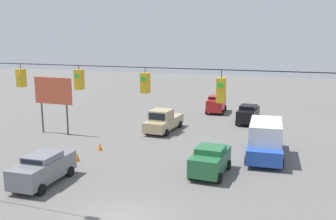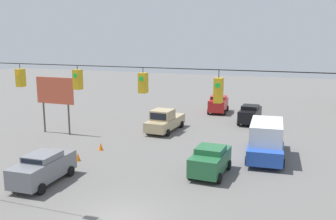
{
  "view_description": "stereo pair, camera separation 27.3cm",
  "coord_description": "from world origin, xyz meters",
  "views": [
    {
      "loc": [
        -7.78,
        14.8,
        8.69
      ],
      "look_at": [
        0.14,
        -6.97,
        4.14
      ],
      "focal_mm": 40.0,
      "sensor_mm": 36.0,
      "label": 1
    },
    {
      "loc": [
        -8.04,
        14.7,
        8.69
      ],
      "look_at": [
        0.14,
        -6.97,
        4.14
      ],
      "focal_mm": 40.0,
      "sensor_mm": 36.0,
      "label": 2
    }
  ],
  "objects": [
    {
      "name": "sedan_grey_parked_shoulder",
      "position": [
        6.52,
        -2.64,
        0.97
      ],
      "size": [
        2.19,
        4.67,
        1.85
      ],
      "color": "slate",
      "rests_on": "ground_plane"
    },
    {
      "name": "traffic_cone_nearest",
      "position": [
        6.97,
        -3.95,
        0.3
      ],
      "size": [
        0.38,
        0.38,
        0.59
      ],
      "primitive_type": "cone",
      "color": "orange",
      "rests_on": "ground_plane"
    },
    {
      "name": "traffic_cone_second",
      "position": [
        6.96,
        -6.85,
        0.3
      ],
      "size": [
        0.38,
        0.38,
        0.59
      ],
      "primitive_type": "cone",
      "color": "orange",
      "rests_on": "ground_plane"
    },
    {
      "name": "overhead_signal_span",
      "position": [
        -0.05,
        0.57,
        5.16
      ],
      "size": [
        23.47,
        0.38,
        8.01
      ],
      "color": "slate",
      "rests_on": "ground_plane"
    },
    {
      "name": "traffic_cone_third",
      "position": [
        6.76,
        -9.65,
        0.3
      ],
      "size": [
        0.38,
        0.38,
        0.59
      ],
      "primitive_type": "cone",
      "color": "orange",
      "rests_on": "ground_plane"
    },
    {
      "name": "sedan_black_oncoming_deep",
      "position": [
        -2.72,
        -23.01,
        0.98
      ],
      "size": [
        2.04,
        4.18,
        1.88
      ],
      "color": "black",
      "rests_on": "ground_plane"
    },
    {
      "name": "roadside_billboard",
      "position": [
        13.2,
        -12.81,
        3.66
      ],
      "size": [
        3.86,
        0.16,
        5.14
      ],
      "color": "#4C473D",
      "rests_on": "ground_plane"
    },
    {
      "name": "sedan_red_withflow_deep",
      "position": [
        1.57,
        -27.34,
        1.03
      ],
      "size": [
        2.32,
        4.03,
        1.97
      ],
      "color": "red",
      "rests_on": "ground_plane"
    },
    {
      "name": "sedan_green_crossing_near",
      "position": [
        -2.52,
        -7.59,
        0.96
      ],
      "size": [
        2.14,
        4.01,
        1.83
      ],
      "color": "#236038",
      "rests_on": "ground_plane"
    },
    {
      "name": "pickup_truck_tan_withflow_far",
      "position": [
        4.26,
        -17.01,
        0.98
      ],
      "size": [
        2.34,
        5.5,
        2.12
      ],
      "color": "tan",
      "rests_on": "ground_plane"
    },
    {
      "name": "box_truck_blue_oncoming_far",
      "position": [
        -5.46,
        -12.33,
        1.35
      ],
      "size": [
        3.0,
        6.88,
        2.73
      ],
      "color": "#234CB2",
      "rests_on": "ground_plane"
    }
  ]
}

